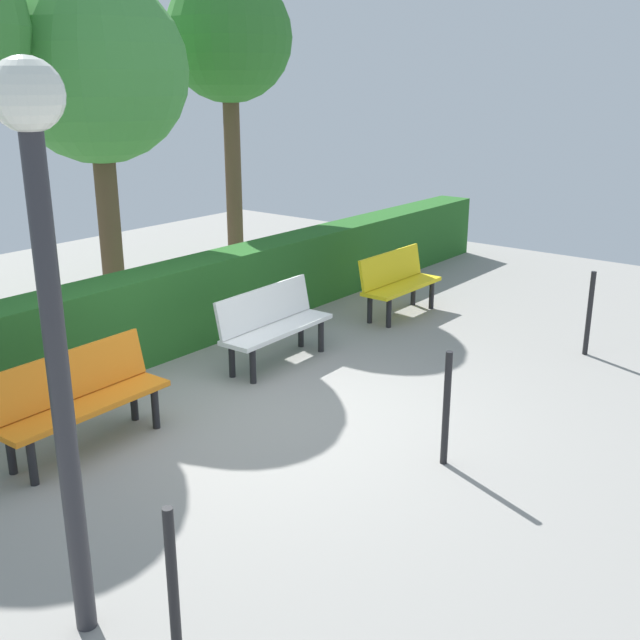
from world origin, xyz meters
TOP-DOWN VIEW (x-y plane):
  - ground_plane at (0.00, 0.00)m, footprint 17.02×17.02m
  - bench_yellow at (-3.54, -0.77)m, footprint 1.38×0.47m
  - bench_white at (-1.13, -0.89)m, footprint 1.53×0.51m
  - bench_orange at (1.46, -0.82)m, footprint 1.59×0.51m
  - hedge_row at (-1.10, -2.14)m, footprint 13.02×0.58m
  - tree_near at (-3.92, -4.20)m, footprint 1.96×1.96m
  - tree_mid at (-1.24, -3.89)m, footprint 2.32×2.32m
  - railing_post_near at (-3.59, 1.81)m, footprint 0.06×0.06m
  - railing_post_mid at (-0.24, 1.81)m, footprint 0.06×0.06m
  - railing_post_far at (2.71, 1.81)m, footprint 0.06×0.06m
  - lamp_post at (2.82, 1.14)m, footprint 0.36×0.36m

SIDE VIEW (x-z plane):
  - ground_plane at x=0.00m, z-range 0.00..0.00m
  - bench_yellow at x=-3.54m, z-range 0.05..0.91m
  - bench_white at x=-1.13m, z-range 0.05..0.91m
  - bench_orange at x=1.46m, z-range 0.05..0.91m
  - railing_post_near at x=-3.59m, z-range 0.00..1.00m
  - railing_post_mid at x=-0.24m, z-range 0.00..1.00m
  - railing_post_far at x=2.71m, z-range 0.00..1.00m
  - hedge_row at x=-1.10m, z-range 0.00..1.00m
  - lamp_post at x=2.82m, z-range 0.68..3.88m
  - tree_mid at x=-1.24m, z-range 0.98..5.33m
  - tree_near at x=-3.92m, z-range 1.30..5.97m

